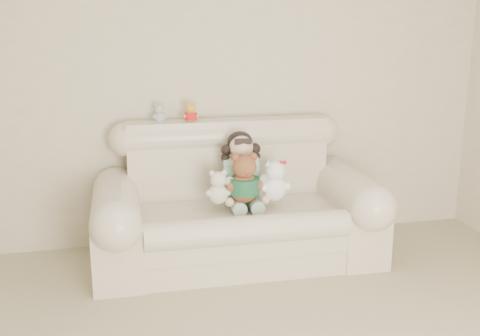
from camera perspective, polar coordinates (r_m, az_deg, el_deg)
name	(u,v)px	position (r m, az deg, el deg)	size (l,w,h in m)	color
wall_back	(213,82)	(4.52, -2.69, 8.58)	(4.50, 4.50, 0.00)	beige
sofa	(237,195)	(4.21, -0.29, -2.77)	(2.10, 0.95, 1.03)	beige
seated_child	(241,168)	(4.24, 0.10, 0.00)	(0.34, 0.41, 0.56)	#276E48
brown_teddy	(244,173)	(4.05, 0.43, -0.54)	(0.27, 0.21, 0.43)	brown
white_cat	(275,177)	(4.11, 3.53, -0.86)	(0.23, 0.18, 0.36)	white
cream_teddy	(218,184)	(4.03, -2.21, -1.62)	(0.19, 0.14, 0.29)	beige
yellow_mini_bear	(191,111)	(4.37, -4.97, 5.73)	(0.12, 0.09, 0.19)	gold
grey_mini_plush	(160,112)	(4.38, -8.08, 5.61)	(0.11, 0.09, 0.18)	#ACABB2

